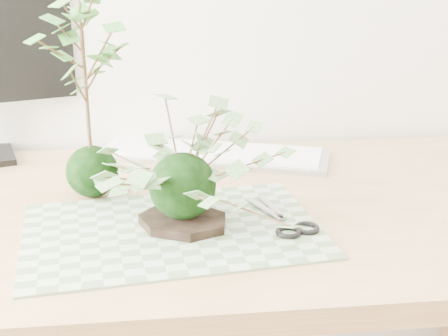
{
  "coord_description": "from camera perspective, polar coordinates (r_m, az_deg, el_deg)",
  "views": [
    {
      "loc": [
        -0.11,
        0.22,
        1.17
      ],
      "look_at": [
        0.0,
        1.14,
        0.84
      ],
      "focal_mm": 50.0,
      "sensor_mm": 36.0,
      "label": 1
    }
  ],
  "objects": [
    {
      "name": "desk",
      "position": [
        1.14,
        -4.83,
        -7.56
      ],
      "size": [
        1.6,
        0.7,
        0.74
      ],
      "color": "tan",
      "rests_on": "ground_plane"
    },
    {
      "name": "cutting_mat",
      "position": [
        1.01,
        -4.74,
        -5.68
      ],
      "size": [
        0.5,
        0.37,
        0.0
      ],
      "primitive_type": "cube",
      "rotation": [
        0.0,
        0.0,
        0.12
      ],
      "color": "#5C7C55",
      "rests_on": "desk"
    },
    {
      "name": "keyboard",
      "position": [
        1.34,
        -1.17,
        1.34
      ],
      "size": [
        0.52,
        0.3,
        0.02
      ],
      "rotation": [
        0.0,
        0.0,
        -0.33
      ],
      "color": "#ADADB6",
      "rests_on": "desk"
    },
    {
      "name": "ivy_kokedama",
      "position": [
        0.97,
        -3.88,
        1.12
      ],
      "size": [
        0.32,
        0.32,
        0.22
      ],
      "rotation": [
        0.0,
        0.0,
        0.08
      ],
      "color": "black",
      "rests_on": "stone_dish"
    },
    {
      "name": "maple_kokedama",
      "position": [
        1.1,
        -12.81,
        10.96
      ],
      "size": [
        0.27,
        0.27,
        0.39
      ],
      "rotation": [
        0.0,
        0.0,
        0.38
      ],
      "color": "black",
      "rests_on": "desk"
    },
    {
      "name": "scissors",
      "position": [
        1.01,
        5.69,
        -5.24
      ],
      "size": [
        0.09,
        0.18,
        0.01
      ],
      "rotation": [
        0.0,
        0.0,
        0.32
      ],
      "color": "gray",
      "rests_on": "cutting_mat"
    },
    {
      "name": "stone_dish",
      "position": [
        1.01,
        -3.74,
        -4.88
      ],
      "size": [
        0.2,
        0.2,
        0.01
      ],
      "primitive_type": "cylinder",
      "rotation": [
        0.0,
        0.0,
        -0.42
      ],
      "color": "black",
      "rests_on": "cutting_mat"
    }
  ]
}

